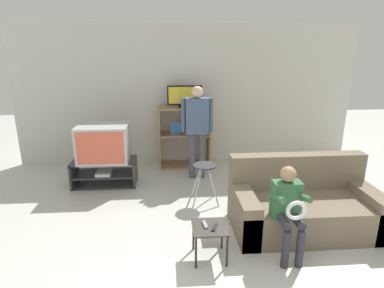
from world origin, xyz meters
name	(u,v)px	position (x,y,z in m)	size (l,w,h in m)	color
wall_back	(187,96)	(0.00, 4.04, 1.30)	(6.40, 0.06, 2.60)	beige
tv_stand	(105,172)	(-1.42, 2.98, 0.21)	(1.03, 0.49, 0.43)	#38383D
television_main	(104,143)	(-1.40, 2.99, 0.72)	(0.80, 0.62, 0.58)	#B2B2B7
media_shelf	(184,136)	(-0.07, 3.76, 0.58)	(0.95, 0.44, 1.14)	#9E7A51
television_flat	(185,97)	(-0.06, 3.74, 1.33)	(0.63, 0.20, 0.39)	black
folding_stool	(205,172)	(0.15, 2.23, 0.47)	(0.39, 0.37, 0.58)	#B7B7BC
snack_table	(210,231)	(0.05, 0.91, 0.32)	(0.37, 0.37, 0.38)	#38332D
remote_control_black	(215,227)	(0.09, 0.88, 0.39)	(0.04, 0.14, 0.02)	#232328
remote_control_white	(205,225)	(0.00, 0.94, 0.39)	(0.04, 0.14, 0.02)	gray
couch	(303,206)	(1.29, 1.44, 0.29)	(1.75, 0.89, 0.88)	#756651
person_standing_adult	(197,124)	(0.12, 3.15, 0.96)	(0.53, 0.20, 1.59)	#4C4C56
person_seated_child	(288,206)	(0.88, 0.92, 0.59)	(0.33, 0.43, 1.00)	#2D2D38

